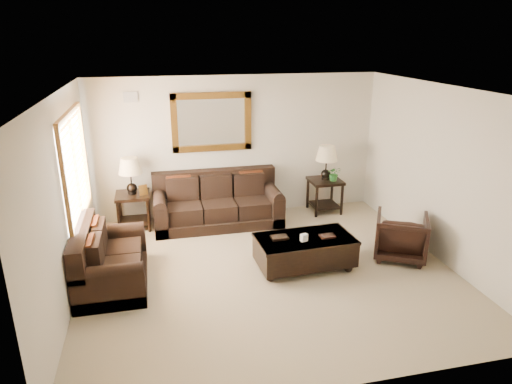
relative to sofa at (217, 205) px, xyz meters
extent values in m
cube|color=tan|center=(0.48, -2.04, -0.35)|extent=(5.50, 5.00, 0.01)
cube|color=white|center=(0.48, -2.04, 2.35)|extent=(5.50, 5.00, 0.01)
cube|color=beige|center=(0.48, 0.46, 1.00)|extent=(5.50, 0.01, 2.70)
cube|color=beige|center=(0.48, -4.54, 1.00)|extent=(5.50, 0.01, 2.70)
cube|color=beige|center=(-2.27, -2.04, 1.00)|extent=(0.01, 5.00, 2.70)
cube|color=beige|center=(3.23, -2.04, 1.00)|extent=(0.01, 5.00, 2.70)
cube|color=white|center=(-2.26, -1.14, 1.20)|extent=(0.01, 1.80, 1.50)
cube|color=brown|center=(-2.22, -1.14, 1.99)|extent=(0.06, 1.96, 0.08)
cube|color=brown|center=(-2.22, -1.14, 0.41)|extent=(0.06, 1.96, 0.08)
cube|color=brown|center=(-2.22, -2.08, 1.20)|extent=(0.06, 0.08, 1.50)
cube|color=brown|center=(-2.22, -0.20, 1.20)|extent=(0.06, 0.08, 1.50)
cube|color=brown|center=(-2.22, -1.14, 1.20)|extent=(0.05, 0.05, 1.50)
cube|color=#4E350F|center=(0.00, 0.43, 1.50)|extent=(1.50, 0.06, 1.10)
cube|color=white|center=(0.00, 0.44, 1.50)|extent=(1.26, 0.01, 0.86)
cube|color=#999999|center=(-1.42, 0.44, 2.00)|extent=(0.25, 0.02, 0.18)
cube|color=black|center=(0.00, -0.06, -0.25)|extent=(2.35, 1.01, 0.19)
cube|color=black|center=(0.00, 0.32, 0.37)|extent=(2.35, 0.23, 0.48)
cube|color=black|center=(-0.63, -0.09, -0.01)|extent=(0.60, 0.83, 0.29)
cube|color=black|center=(0.00, -0.09, -0.01)|extent=(0.60, 0.83, 0.29)
cube|color=black|center=(0.63, -0.09, -0.01)|extent=(0.60, 0.83, 0.29)
cube|color=black|center=(-1.06, -0.06, -0.07)|extent=(0.23, 1.01, 0.57)
cylinder|color=black|center=(-1.06, -0.06, 0.22)|extent=(0.23, 0.99, 0.23)
cube|color=black|center=(1.06, -0.06, -0.07)|extent=(0.23, 1.01, 0.57)
cylinder|color=black|center=(1.06, -0.06, 0.22)|extent=(0.23, 0.99, 0.23)
cube|color=#62270C|center=(-0.68, 0.13, 0.37)|extent=(0.45, 0.20, 0.46)
cube|color=#62270C|center=(0.68, 0.13, 0.37)|extent=(0.45, 0.20, 0.46)
cube|color=black|center=(-1.79, -1.86, -0.26)|extent=(0.93, 1.57, 0.18)
cube|color=black|center=(-2.14, -1.86, 0.32)|extent=(0.22, 1.57, 0.44)
cube|color=black|center=(-1.77, -2.15, -0.04)|extent=(0.77, 0.55, 0.27)
cube|color=black|center=(-1.77, -1.58, -0.04)|extent=(0.77, 0.55, 0.27)
cube|color=black|center=(-1.79, -2.54, -0.09)|extent=(0.93, 0.22, 0.52)
cylinder|color=black|center=(-1.79, -2.54, 0.17)|extent=(0.92, 0.22, 0.22)
cube|color=black|center=(-1.79, -1.19, -0.09)|extent=(0.93, 0.22, 0.52)
cylinder|color=black|center=(-1.79, -1.19, 0.17)|extent=(0.92, 0.22, 0.22)
cube|color=#62270C|center=(-1.96, -2.20, 0.31)|extent=(0.18, 0.41, 0.42)
cube|color=#62270C|center=(-1.96, -1.53, 0.31)|extent=(0.18, 0.41, 0.42)
cube|color=black|center=(-1.53, 0.12, 0.29)|extent=(0.61, 0.61, 0.06)
cube|color=black|center=(-1.53, 0.12, -0.22)|extent=(0.52, 0.52, 0.03)
cylinder|color=black|center=(-1.79, -0.14, -0.04)|extent=(0.06, 0.06, 0.61)
cylinder|color=black|center=(-1.27, -0.14, -0.04)|extent=(0.06, 0.06, 0.61)
cylinder|color=black|center=(-1.79, 0.38, -0.04)|extent=(0.06, 0.06, 0.61)
cylinder|color=black|center=(-1.27, 0.38, -0.04)|extent=(0.06, 0.06, 0.61)
sphere|color=black|center=(-1.53, 0.12, 0.42)|extent=(0.19, 0.19, 0.19)
cylinder|color=black|center=(-1.53, 0.12, 0.62)|extent=(0.03, 0.03, 0.40)
cone|color=beige|center=(-1.53, 0.12, 0.84)|extent=(0.42, 0.42, 0.29)
cube|color=#4E350F|center=(-1.33, 0.01, 0.41)|extent=(0.17, 0.11, 0.19)
cube|color=black|center=(2.19, 0.11, 0.30)|extent=(0.62, 0.62, 0.06)
cube|color=black|center=(2.19, 0.11, -0.21)|extent=(0.52, 0.52, 0.03)
cylinder|color=black|center=(1.93, -0.15, -0.04)|extent=(0.06, 0.06, 0.62)
cylinder|color=black|center=(2.45, -0.15, -0.04)|extent=(0.06, 0.06, 0.62)
cylinder|color=black|center=(1.93, 0.38, -0.04)|extent=(0.06, 0.06, 0.62)
cylinder|color=black|center=(2.45, 0.38, -0.04)|extent=(0.06, 0.06, 0.62)
sphere|color=black|center=(2.19, 0.11, 0.44)|extent=(0.19, 0.19, 0.19)
cylinder|color=black|center=(2.19, 0.11, 0.64)|extent=(0.03, 0.03, 0.40)
cone|color=beige|center=(2.19, 0.11, 0.86)|extent=(0.43, 0.43, 0.29)
sphere|color=black|center=(0.44, -2.31, -0.30)|extent=(0.13, 0.13, 0.13)
sphere|color=black|center=(1.65, -2.31, -0.30)|extent=(0.13, 0.13, 0.13)
sphere|color=black|center=(0.44, -1.76, -0.30)|extent=(0.13, 0.13, 0.13)
sphere|color=black|center=(1.65, -1.76, -0.30)|extent=(0.13, 0.13, 0.13)
cube|color=black|center=(1.04, -2.04, -0.05)|extent=(1.48, 0.85, 0.41)
cube|color=black|center=(1.04, -2.04, 0.13)|extent=(1.51, 0.86, 0.04)
cube|color=black|center=(0.66, -1.98, 0.17)|extent=(0.25, 0.18, 0.03)
cube|color=black|center=(1.38, -2.09, 0.16)|extent=(0.23, 0.17, 0.03)
cube|color=white|center=(0.99, -2.15, 0.21)|extent=(0.12, 0.09, 0.11)
imported|color=black|center=(2.64, -2.05, 0.05)|extent=(1.03, 1.01, 0.80)
imported|color=#225F20|center=(2.32, 0.00, 0.44)|extent=(0.35, 0.36, 0.23)
camera|label=1|loc=(-1.08, -7.98, 3.07)|focal=32.00mm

